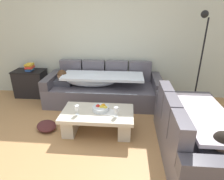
{
  "coord_description": "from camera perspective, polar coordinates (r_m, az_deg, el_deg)",
  "views": [
    {
      "loc": [
        0.75,
        -2.29,
        1.96
      ],
      "look_at": [
        0.48,
        1.05,
        0.55
      ],
      "focal_mm": 30.82,
      "sensor_mm": 36.0,
      "label": 1
    }
  ],
  "objects": [
    {
      "name": "book_stack_on_cabinet",
      "position": [
        4.88,
        -23.25,
        6.3
      ],
      "size": [
        0.18,
        0.23,
        0.16
      ],
      "color": "#2D569E",
      "rests_on": "side_cabinet"
    },
    {
      "name": "couch_along_wall",
      "position": [
        4.28,
        -3.09,
        0.37
      ],
      "size": [
        2.5,
        0.92,
        0.88
      ],
      "color": "#5B5660",
      "rests_on": "ground_plane"
    },
    {
      "name": "ground_plane",
      "position": [
        3.11,
        -10.85,
        -16.75
      ],
      "size": [
        14.0,
        14.0,
        0.0
      ],
      "primitive_type": "plane",
      "color": "#B4824F"
    },
    {
      "name": "fruit_bowl",
      "position": [
        3.26,
        -3.26,
        -5.4
      ],
      "size": [
        0.28,
        0.28,
        0.1
      ],
      "color": "silver",
      "rests_on": "coffee_table"
    },
    {
      "name": "couch_near_window",
      "position": [
        2.99,
        23.33,
        -12.2
      ],
      "size": [
        0.92,
        1.81,
        0.88
      ],
      "rotation": [
        0.0,
        0.0,
        1.57
      ],
      "color": "#5B5660",
      "rests_on": "ground_plane"
    },
    {
      "name": "open_magazine",
      "position": [
        3.2,
        -0.79,
        -6.62
      ],
      "size": [
        0.32,
        0.27,
        0.01
      ],
      "primitive_type": "cube",
      "rotation": [
        0.0,
        0.0,
        -0.24
      ],
      "color": "white",
      "rests_on": "coffee_table"
    },
    {
      "name": "side_cabinet",
      "position": [
        5.01,
        -22.92,
        1.86
      ],
      "size": [
        0.72,
        0.44,
        0.64
      ],
      "color": "black",
      "rests_on": "ground_plane"
    },
    {
      "name": "floor_lamp",
      "position": [
        4.31,
        24.67,
        9.48
      ],
      "size": [
        0.33,
        0.31,
        1.95
      ],
      "color": "black",
      "rests_on": "ground_plane"
    },
    {
      "name": "crumpled_garment",
      "position": [
        3.63,
        -18.83,
        -10.08
      ],
      "size": [
        0.51,
        0.51,
        0.12
      ],
      "primitive_type": "ellipsoid",
      "rotation": [
        0.0,
        0.0,
        2.33
      ],
      "color": "#4C2323",
      "rests_on": "ground_plane"
    },
    {
      "name": "coffee_table",
      "position": [
        3.31,
        -4.29,
        -8.6
      ],
      "size": [
        1.2,
        0.68,
        0.38
      ],
      "color": "beige",
      "rests_on": "ground_plane"
    },
    {
      "name": "back_wall",
      "position": [
        4.55,
        -5.01,
        15.02
      ],
      "size": [
        9.0,
        0.1,
        2.7
      ],
      "primitive_type": "cube",
      "color": "beige",
      "rests_on": "ground_plane"
    },
    {
      "name": "wine_glass_near_right",
      "position": [
        3.04,
        1.22,
        -5.99
      ],
      "size": [
        0.07,
        0.07,
        0.17
      ],
      "color": "silver",
      "rests_on": "coffee_table"
    },
    {
      "name": "wine_glass_near_left",
      "position": [
        3.14,
        -10.36,
        -5.38
      ],
      "size": [
        0.07,
        0.07,
        0.17
      ],
      "color": "silver",
      "rests_on": "coffee_table"
    }
  ]
}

